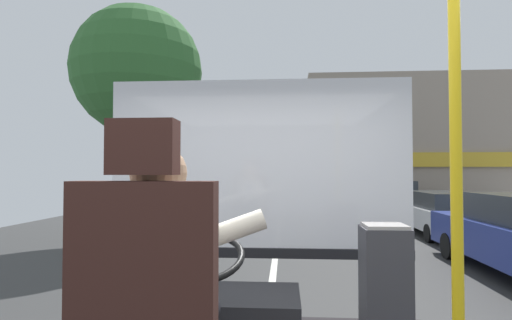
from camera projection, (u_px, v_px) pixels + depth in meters
ground at (277, 243)px, 10.50m from camera, size 18.00×44.00×0.06m
bus_driver at (162, 278)px, 1.53m from camera, size 0.78×0.57×0.79m
handrail_pole at (457, 219)px, 1.55m from camera, size 0.04×0.04×1.99m
fare_box at (385, 298)px, 2.41m from camera, size 0.27×0.27×0.87m
windshield_panel at (259, 188)px, 3.40m from camera, size 2.50×0.08×1.48m
street_tree at (137, 72)px, 11.02m from camera, size 3.46×3.46×6.26m
shop_building at (419, 146)px, 19.55m from camera, size 10.72×5.16×6.06m
parked_car_white at (444, 213)px, 11.65m from camera, size 1.82×4.29×1.23m
parked_car_charcoal at (388, 197)px, 17.02m from camera, size 1.97×4.46×1.45m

